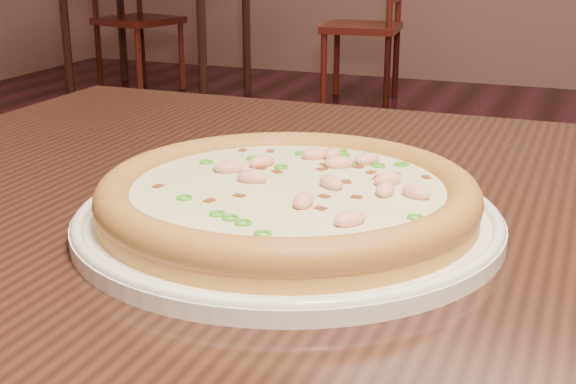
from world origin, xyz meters
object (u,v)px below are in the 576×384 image
(plate, at_px, (288,218))
(chair_b, at_px, (372,26))
(hero_table, at_px, (448,341))
(pizza, at_px, (289,196))
(chair_a, at_px, (132,18))

(plate, bearing_deg, chair_b, 104.65)
(hero_table, distance_m, pizza, 0.18)
(hero_table, xyz_separation_m, pizza, (-0.12, -0.05, 0.13))
(plate, height_order, chair_a, chair_a)
(chair_a, bearing_deg, plate, -56.46)
(hero_table, bearing_deg, pizza, -157.48)
(plate, xyz_separation_m, chair_a, (-2.53, 3.81, -0.32))
(chair_a, bearing_deg, hero_table, -54.87)
(plate, relative_size, pizza, 1.12)
(plate, xyz_separation_m, pizza, (0.00, 0.00, 0.02))
(hero_table, height_order, chair_b, chair_b)
(hero_table, height_order, pizza, pizza)
(hero_table, distance_m, plate, 0.17)
(hero_table, relative_size, chair_b, 1.26)
(chair_a, height_order, chair_b, same)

